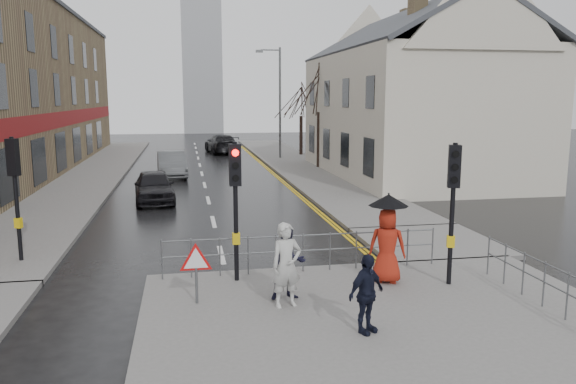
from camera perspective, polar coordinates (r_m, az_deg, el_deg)
name	(u,v)px	position (r m, az deg, el deg)	size (l,w,h in m)	color
ground	(229,289)	(13.86, -5.97, -9.74)	(120.00, 120.00, 0.00)	black
near_pavement	(401,336)	(11.27, 11.42, -14.16)	(10.00, 9.00, 0.14)	#605E5B
left_pavement	(95,171)	(36.74, -19.03, 2.04)	(4.00, 44.00, 0.14)	#605E5B
right_pavement	(294,163)	(39.03, 0.66, 2.98)	(4.00, 40.00, 0.14)	#605E5B
pavement_bridge_right	(429,242)	(18.26, 14.10, -4.98)	(4.00, 4.20, 0.14)	#605E5B
building_right_cream	(411,94)	(33.64, 12.41, 9.73)	(9.00, 16.40, 10.10)	beige
church_tower	(202,63)	(75.21, -8.76, 12.87)	(5.00, 5.00, 18.00)	#989BA0
traffic_signal_near_left	(235,187)	(13.46, -5.37, 0.51)	(0.28, 0.27, 3.40)	black
traffic_signal_near_right	(453,189)	(13.69, 16.44, 0.31)	(0.34, 0.33, 3.40)	black
traffic_signal_far_left	(15,177)	(16.81, -26.02, 1.39)	(0.34, 0.33, 3.40)	black
guard_railing_front	(303,244)	(14.44, 1.55, -5.32)	(7.14, 0.04, 1.00)	#595B5E
guard_railing_side	(545,275)	(13.25, 24.62, -7.66)	(0.04, 4.54, 1.00)	#595B5E
warning_sign	(196,263)	(12.35, -9.34, -7.15)	(0.80, 0.07, 1.35)	#595B5E
street_lamp	(278,95)	(41.60, -1.07, 9.78)	(1.83, 0.25, 8.00)	#595B5E
tree_near	(319,88)	(36.05, 3.19, 10.48)	(2.40, 2.40, 6.58)	#2F201A
tree_far	(301,99)	(43.97, 1.35, 9.40)	(2.40, 2.40, 5.64)	#2F201A
pedestrian_a	(286,265)	(12.01, -0.16, -7.44)	(0.67, 0.44, 1.83)	#B4B4AF
pedestrian_b	(288,264)	(12.48, 0.03, -7.29)	(0.79, 0.61, 1.62)	black
pedestrian_with_umbrella	(387,236)	(13.71, 10.07, -4.41)	(1.05, 0.96, 2.17)	maroon
pedestrian_d	(366,294)	(10.87, 7.96, -10.20)	(0.90, 0.38, 1.54)	black
car_parked	(154,186)	(25.38, -13.44, 0.56)	(1.66, 4.13, 1.41)	black
car_mid	(172,164)	(33.19, -11.73, 2.76)	(1.56, 4.47, 1.47)	#4F5255
car_far	(222,144)	(46.82, -6.77, 4.88)	(2.16, 5.31, 1.54)	black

